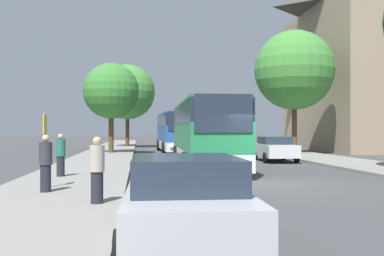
% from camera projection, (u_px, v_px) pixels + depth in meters
% --- Properties ---
extents(ground_plane, '(300.00, 300.00, 0.00)m').
position_uv_depth(ground_plane, '(268.00, 184.00, 16.01)').
color(ground_plane, '#424244').
rests_on(ground_plane, ground).
extents(sidewalk_left, '(4.00, 120.00, 0.15)m').
position_uv_depth(sidewalk_left, '(67.00, 184.00, 15.18)').
color(sidewalk_left, gray).
rests_on(sidewalk_left, ground_plane).
extents(bus_front, '(2.97, 11.86, 3.29)m').
position_uv_depth(bus_front, '(205.00, 133.00, 22.54)').
color(bus_front, silver).
rests_on(bus_front, ground_plane).
extents(bus_middle, '(2.95, 10.80, 3.30)m').
position_uv_depth(bus_middle, '(176.00, 131.00, 38.13)').
color(bus_middle, silver).
rests_on(bus_middle, ground_plane).
extents(parked_car_left_curb, '(2.18, 4.47, 1.50)m').
position_uv_depth(parked_car_left_curb, '(185.00, 200.00, 7.33)').
color(parked_car_left_curb, '#B7B7BC').
rests_on(parked_car_left_curb, ground_plane).
extents(parked_car_right_near, '(2.19, 4.53, 1.49)m').
position_uv_depth(parked_car_right_near, '(275.00, 148.00, 27.26)').
color(parked_car_right_near, silver).
rests_on(parked_car_right_near, ground_plane).
extents(parked_car_right_far, '(2.02, 4.36, 1.49)m').
position_uv_depth(parked_car_right_far, '(229.00, 142.00, 41.06)').
color(parked_car_right_far, slate).
rests_on(parked_car_right_far, ground_plane).
extents(bus_stop_sign, '(0.08, 0.45, 2.30)m').
position_uv_depth(bus_stop_sign, '(45.00, 141.00, 13.66)').
color(bus_stop_sign, gray).
rests_on(bus_stop_sign, sidewalk_left).
extents(pedestrian_waiting_near, '(0.36, 0.36, 1.61)m').
position_uv_depth(pedestrian_waiting_near, '(97.00, 170.00, 10.85)').
color(pedestrian_waiting_near, '#23232D').
rests_on(pedestrian_waiting_near, sidewalk_left).
extents(pedestrian_waiting_far, '(0.36, 0.36, 1.64)m').
position_uv_depth(pedestrian_waiting_far, '(46.00, 163.00, 12.82)').
color(pedestrian_waiting_far, '#23232D').
rests_on(pedestrian_waiting_far, sidewalk_left).
extents(pedestrian_walking_back, '(0.36, 0.36, 1.63)m').
position_uv_depth(pedestrian_walking_back, '(61.00, 155.00, 17.09)').
color(pedestrian_walking_back, '#23232D').
rests_on(pedestrian_walking_back, sidewalk_left).
extents(tree_left_near, '(4.34, 4.34, 6.96)m').
position_uv_depth(tree_left_near, '(111.00, 91.00, 34.84)').
color(tree_left_near, '#513D23').
rests_on(tree_left_near, sidewalk_left).
extents(tree_left_far, '(5.90, 5.90, 8.76)m').
position_uv_depth(tree_left_far, '(127.00, 92.00, 48.12)').
color(tree_left_far, '#47331E').
rests_on(tree_left_far, sidewalk_left).
extents(tree_right_near, '(6.15, 6.15, 9.46)m').
position_uv_depth(tree_right_near, '(294.00, 70.00, 34.68)').
color(tree_right_near, '#513D23').
rests_on(tree_right_near, sidewalk_right).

